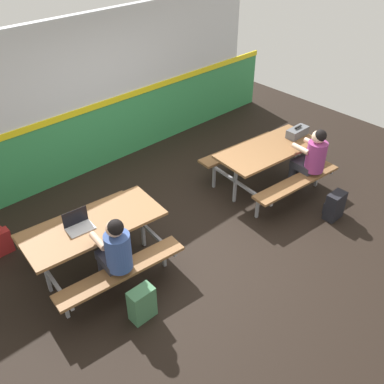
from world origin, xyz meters
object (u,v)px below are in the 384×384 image
(picnic_table_right, at_px, (268,157))
(student_further, at_px, (311,157))
(satchel_spare, at_px, (334,206))
(student_nearer, at_px, (115,251))
(toolbox_grey, at_px, (297,132))
(backpack_dark, at_px, (142,304))
(laptop_silver, at_px, (78,225))
(picnic_table_left, at_px, (95,234))

(picnic_table_right, height_order, student_further, student_further)
(satchel_spare, bearing_deg, student_nearer, 163.46)
(toolbox_grey, distance_m, satchel_spare, 1.41)
(student_further, xyz_separation_m, satchel_spare, (-0.20, -0.64, -0.49))
(picnic_table_right, relative_size, satchel_spare, 4.09)
(toolbox_grey, bearing_deg, student_nearer, -176.86)
(picnic_table_right, xyz_separation_m, student_nearer, (-3.12, -0.27, 0.13))
(student_further, relative_size, satchel_spare, 2.74)
(toolbox_grey, relative_size, backpack_dark, 0.91)
(student_nearer, distance_m, backpack_dark, 0.68)
(student_nearer, relative_size, student_further, 1.00)
(student_nearer, relative_size, satchel_spare, 2.74)
(student_nearer, xyz_separation_m, backpack_dark, (-0.02, -0.47, -0.49))
(student_nearer, height_order, toolbox_grey, student_nearer)
(laptop_silver, distance_m, backpack_dark, 1.22)
(picnic_table_right, distance_m, laptop_silver, 3.25)
(student_nearer, bearing_deg, backpack_dark, -92.86)
(picnic_table_left, xyz_separation_m, backpack_dark, (-0.08, -1.03, -0.36))
(student_nearer, distance_m, toolbox_grey, 3.77)
(student_nearer, height_order, satchel_spare, student_nearer)
(picnic_table_left, relative_size, student_further, 1.49)
(student_further, bearing_deg, satchel_spare, -107.23)
(picnic_table_right, bearing_deg, toolbox_grey, -5.32)
(picnic_table_left, bearing_deg, student_further, -14.55)
(backpack_dark, bearing_deg, picnic_table_left, 85.55)
(laptop_silver, xyz_separation_m, backpack_dark, (0.09, -1.08, -0.57))
(toolbox_grey, xyz_separation_m, satchel_spare, (-0.54, -1.17, -0.60))
(picnic_table_left, xyz_separation_m, picnic_table_right, (3.06, -0.29, 0.00))
(picnic_table_left, xyz_separation_m, toolbox_grey, (3.71, -0.35, 0.24))
(backpack_dark, bearing_deg, picnic_table_right, 13.28)
(laptop_silver, relative_size, satchel_spare, 0.77)
(picnic_table_right, height_order, backpack_dark, picnic_table_right)
(student_further, bearing_deg, picnic_table_right, 117.73)
(student_nearer, xyz_separation_m, satchel_spare, (3.23, -0.96, -0.49))
(picnic_table_right, bearing_deg, student_nearer, -175.10)
(picnic_table_left, relative_size, backpack_dark, 4.09)
(picnic_table_right, height_order, satchel_spare, picnic_table_right)
(student_further, distance_m, backpack_dark, 3.49)
(picnic_table_right, xyz_separation_m, student_further, (0.31, -0.59, 0.13))
(toolbox_grey, bearing_deg, picnic_table_left, 174.65)
(laptop_silver, height_order, satchel_spare, laptop_silver)
(picnic_table_right, distance_m, backpack_dark, 3.25)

